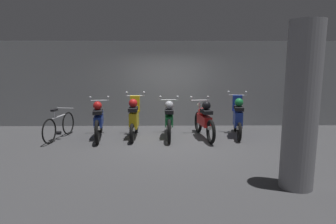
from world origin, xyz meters
TOP-DOWN VIEW (x-y plane):
  - ground_plane at (0.00, 0.00)m, footprint 80.00×80.00m
  - back_wall at (0.00, 2.14)m, footprint 16.00×0.30m
  - motorbike_slot_0 at (-2.01, 0.38)m, footprint 0.58×1.94m
  - motorbike_slot_1 at (-1.00, 0.44)m, footprint 0.59×1.68m
  - motorbike_slot_2 at (0.00, 0.47)m, footprint 0.59×1.95m
  - motorbike_slot_3 at (1.00, 0.38)m, footprint 0.58×1.94m
  - motorbike_slot_4 at (2.01, 0.56)m, footprint 0.58×1.67m
  - bicycle at (-3.11, 0.29)m, footprint 0.50×1.71m
  - support_pillar at (2.16, -3.07)m, footprint 0.57×0.57m
  - trash_bin at (3.87, 0.87)m, footprint 0.51×0.51m

SIDE VIEW (x-z plane):
  - ground_plane at x=0.00m, z-range 0.00..0.00m
  - trash_bin at x=3.87m, z-range 0.00..0.70m
  - bicycle at x=-3.11m, z-range -0.08..0.80m
  - motorbike_slot_0 at x=-2.01m, z-range -0.05..1.10m
  - motorbike_slot_2 at x=0.00m, z-range -0.05..1.10m
  - motorbike_slot_3 at x=1.00m, z-range -0.05..1.10m
  - motorbike_slot_1 at x=-1.00m, z-range -0.08..1.21m
  - motorbike_slot_4 at x=2.01m, z-range -0.08..1.21m
  - back_wall at x=0.00m, z-range 0.00..2.84m
  - support_pillar at x=2.16m, z-range 0.00..2.84m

